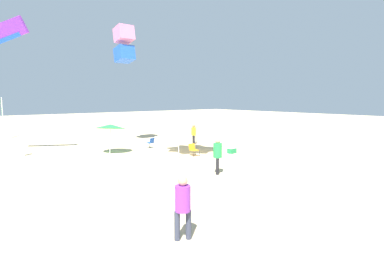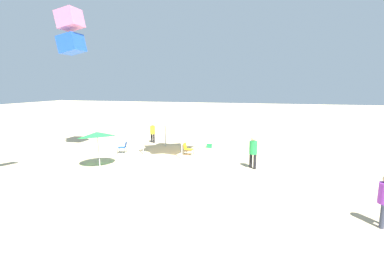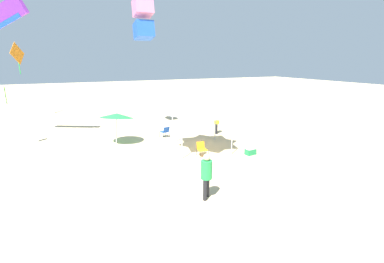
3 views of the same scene
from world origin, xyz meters
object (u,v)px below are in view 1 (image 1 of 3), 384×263
object	(u,v)px
person_beachcomber	(194,133)
kite_box_pink	(124,44)
cooler_box	(232,150)
banner_flag	(3,123)
beach_umbrella	(110,126)
folding_chair_left_of_tent	(150,142)
person_by_tent	(183,203)
canopy_tent	(188,118)
folding_chair_facing_ocean	(193,149)
person_kite_handler	(218,153)

from	to	relation	value
person_beachcomber	kite_box_pink	bearing A→B (deg)	74.22
cooler_box	banner_flag	distance (m)	15.09
beach_umbrella	folding_chair_left_of_tent	distance (m)	3.69
person_beachcomber	beach_umbrella	bearing A→B (deg)	115.14
person_by_tent	canopy_tent	bearing A→B (deg)	75.31
folding_chair_facing_ocean	kite_box_pink	size ratio (longest dim) A/B	0.27
banner_flag	person_kite_handler	distance (m)	13.66
person_beachcomber	banner_flag	bearing A→B (deg)	108.72
folding_chair_left_of_tent	beach_umbrella	bearing A→B (deg)	-11.80
cooler_box	person_kite_handler	distance (m)	6.05
banner_flag	person_kite_handler	size ratio (longest dim) A/B	2.10
beach_umbrella	person_beachcomber	size ratio (longest dim) A/B	1.38
person_beachcomber	person_by_tent	xyz separation A→B (m)	(-13.25, 11.06, 0.09)
cooler_box	person_beachcomber	distance (m)	5.11
folding_chair_left_of_tent	person_kite_handler	distance (m)	9.31
person_kite_handler	kite_box_pink	xyz separation A→B (m)	(12.70, -1.06, 7.37)
folding_chair_left_of_tent	folding_chair_facing_ocean	size ratio (longest dim) A/B	1.00
person_beachcomber	person_kite_handler	distance (m)	10.11
person_kite_handler	kite_box_pink	world-z (taller)	kite_box_pink
folding_chair_facing_ocean	person_beachcomber	distance (m)	5.18
folding_chair_facing_ocean	person_by_tent	world-z (taller)	person_by_tent
cooler_box	kite_box_pink	size ratio (longest dim) A/B	0.21
folding_chair_facing_ocean	banner_flag	world-z (taller)	banner_flag
person_beachcomber	person_kite_handler	bearing A→B (deg)	176.26
cooler_box	canopy_tent	bearing A→B (deg)	44.14
folding_chair_left_of_tent	banner_flag	size ratio (longest dim) A/B	0.20
beach_umbrella	person_beachcomber	xyz separation A→B (m)	(-0.37, -7.31, -0.96)
folding_chair_facing_ocean	person_kite_handler	bearing A→B (deg)	-110.48
canopy_tent	kite_box_pink	world-z (taller)	kite_box_pink
folding_chair_facing_ocean	cooler_box	world-z (taller)	folding_chair_facing_ocean
beach_umbrella	folding_chair_facing_ocean	distance (m)	6.14
kite_box_pink	banner_flag	bearing A→B (deg)	10.89
folding_chair_left_of_tent	person_kite_handler	xyz separation A→B (m)	(-9.18, 1.40, 0.64)
beach_umbrella	cooler_box	bearing A→B (deg)	-128.52
cooler_box	banner_flag	size ratio (longest dim) A/B	0.16
canopy_tent	person_kite_handler	bearing A→B (deg)	156.05
beach_umbrella	kite_box_pink	size ratio (longest dim) A/B	0.75
folding_chair_facing_ocean	person_beachcomber	bearing A→B (deg)	54.68
kite_box_pink	cooler_box	bearing A→B (deg)	111.84
banner_flag	folding_chair_facing_ocean	bearing A→B (deg)	-121.17
cooler_box	kite_box_pink	xyz separation A→B (m)	(9.13, 3.75, 8.28)
beach_umbrella	folding_chair_facing_ocean	xyz separation A→B (m)	(-4.38, -4.05, -1.46)
beach_umbrella	banner_flag	world-z (taller)	banner_flag
person_beachcomber	folding_chair_left_of_tent	bearing A→B (deg)	109.56
person_beachcomber	folding_chair_facing_ocean	bearing A→B (deg)	168.93
folding_chair_facing_ocean	person_by_tent	bearing A→B (deg)	-126.36
cooler_box	banner_flag	xyz separation A→B (m)	(7.26, 13.04, 2.19)
person_kite_handler	cooler_box	bearing A→B (deg)	-9.92
canopy_tent	kite_box_pink	distance (m)	9.24
canopy_tent	person_beachcomber	size ratio (longest dim) A/B	2.20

